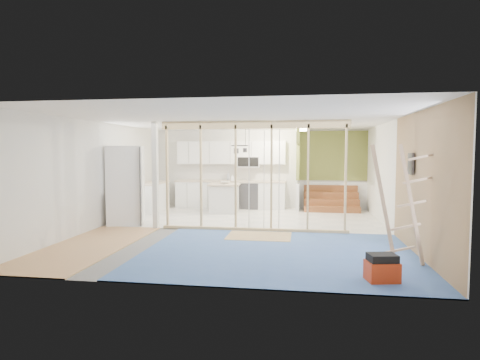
# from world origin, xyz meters

# --- Properties ---
(room) EXTENTS (7.01, 8.01, 2.61)m
(room) POSITION_xyz_m (0.00, 0.00, 1.30)
(room) COLOR slate
(room) RESTS_ON ground
(floor_overlays) EXTENTS (7.00, 8.00, 0.03)m
(floor_overlays) POSITION_xyz_m (0.07, 0.06, 0.01)
(floor_overlays) COLOR silver
(floor_overlays) RESTS_ON room
(stud_frame) EXTENTS (4.66, 0.14, 2.60)m
(stud_frame) POSITION_xyz_m (-0.22, -0.00, 1.58)
(stud_frame) COLOR tan
(stud_frame) RESTS_ON room
(base_cabinets) EXTENTS (4.45, 2.24, 0.93)m
(base_cabinets) POSITION_xyz_m (-1.61, 3.36, 0.47)
(base_cabinets) COLOR white
(base_cabinets) RESTS_ON room
(upper_cabinets) EXTENTS (3.60, 0.41, 0.85)m
(upper_cabinets) POSITION_xyz_m (-0.84, 3.82, 1.82)
(upper_cabinets) COLOR white
(upper_cabinets) RESTS_ON room
(green_partition) EXTENTS (2.25, 1.51, 2.60)m
(green_partition) POSITION_xyz_m (2.04, 3.66, 0.94)
(green_partition) COLOR olive
(green_partition) RESTS_ON room
(pot_rack) EXTENTS (0.52, 0.52, 0.72)m
(pot_rack) POSITION_xyz_m (-0.31, 1.89, 2.00)
(pot_rack) COLOR black
(pot_rack) RESTS_ON room
(sheathing_panel) EXTENTS (0.02, 4.00, 2.60)m
(sheathing_panel) POSITION_xyz_m (3.48, -2.00, 1.30)
(sheathing_panel) COLOR #A6785A
(sheathing_panel) RESTS_ON room
(electrical_panel) EXTENTS (0.04, 0.30, 0.40)m
(electrical_panel) POSITION_xyz_m (3.43, -1.40, 1.65)
(electrical_panel) COLOR #3D3C42
(electrical_panel) RESTS_ON room
(ceiling_light) EXTENTS (0.32, 0.32, 0.08)m
(ceiling_light) POSITION_xyz_m (1.40, 3.00, 2.54)
(ceiling_light) COLOR #FFEABF
(ceiling_light) RESTS_ON room
(fridge) EXTENTS (1.10, 1.06, 2.02)m
(fridge) POSITION_xyz_m (-3.06, 0.45, 1.01)
(fridge) COLOR white
(fridge) RESTS_ON room
(island) EXTENTS (0.99, 0.99, 0.91)m
(island) POSITION_xyz_m (-0.91, 2.70, 0.45)
(island) COLOR silver
(island) RESTS_ON room
(bowl) EXTENTS (0.28, 0.28, 0.07)m
(bowl) POSITION_xyz_m (-0.89, 2.70, 0.94)
(bowl) COLOR silver
(bowl) RESTS_ON island
(soap_bottle_a) EXTENTS (0.13, 0.13, 0.29)m
(soap_bottle_a) POSITION_xyz_m (-1.00, 3.82, 1.07)
(soap_bottle_a) COLOR #A0A7B2
(soap_bottle_a) RESTS_ON base_cabinets
(soap_bottle_b) EXTENTS (0.12, 0.12, 0.21)m
(soap_bottle_b) POSITION_xyz_m (-0.83, 3.65, 1.03)
(soap_bottle_b) COLOR white
(soap_bottle_b) RESTS_ON base_cabinets
(toolbox) EXTENTS (0.49, 0.41, 0.41)m
(toolbox) POSITION_xyz_m (2.57, -3.40, 0.20)
(toolbox) COLOR #B12E10
(toolbox) RESTS_ON room
(ladder) EXTENTS (1.07, 0.10, 1.98)m
(ladder) POSITION_xyz_m (3.02, -2.51, 1.01)
(ladder) COLOR tan
(ladder) RESTS_ON room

